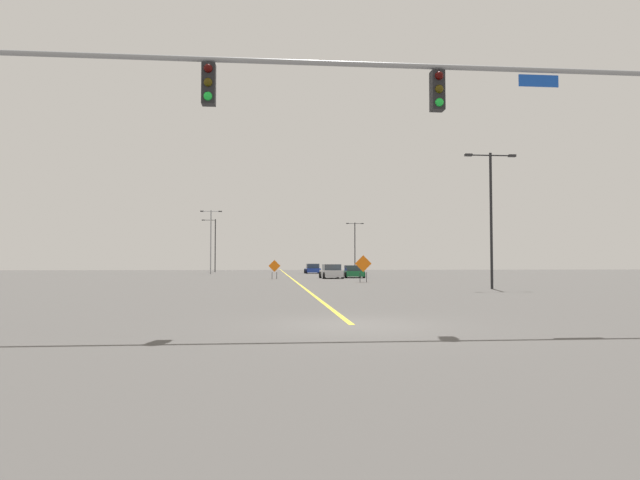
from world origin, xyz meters
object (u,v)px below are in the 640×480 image
at_px(construction_sign_left_lane, 274,267).
at_px(car_blue_near, 313,269).
at_px(street_lamp_far_left, 355,243).
at_px(street_lamp_near_left, 211,237).
at_px(construction_sign_median_near, 363,265).
at_px(car_green_passing, 353,272).
at_px(traffic_signal_assembly, 221,105).
at_px(street_lamp_mid_left, 214,243).
at_px(car_silver_distant, 331,272).
at_px(street_lamp_near_right, 491,209).

height_order(construction_sign_left_lane, car_blue_near, construction_sign_left_lane).
bearing_deg(street_lamp_far_left, street_lamp_near_left, -145.98).
distance_m(construction_sign_median_near, car_green_passing, 12.89).
xyz_separation_m(traffic_signal_assembly, street_lamp_far_left, (15.24, 76.38, -0.75)).
bearing_deg(car_green_passing, street_lamp_mid_left, 118.09).
relative_size(car_blue_near, car_silver_distant, 0.92).
relative_size(street_lamp_far_left, construction_sign_median_near, 3.80).
bearing_deg(traffic_signal_assembly, car_green_passing, 77.00).
distance_m(street_lamp_mid_left, car_blue_near, 19.26).
distance_m(construction_sign_median_near, car_blue_near, 34.65).
bearing_deg(street_lamp_near_left, street_lamp_mid_left, 93.97).
xyz_separation_m(traffic_signal_assembly, street_lamp_mid_left, (-7.84, 75.49, -0.83)).
relative_size(traffic_signal_assembly, construction_sign_left_lane, 9.82).
height_order(traffic_signal_assembly, street_lamp_far_left, street_lamp_far_left).
bearing_deg(traffic_signal_assembly, construction_sign_median_near, 73.68).
bearing_deg(car_silver_distant, construction_sign_median_near, -82.59).
bearing_deg(construction_sign_median_near, construction_sign_left_lane, 127.65).
height_order(street_lamp_far_left, car_green_passing, street_lamp_far_left).
bearing_deg(car_blue_near, car_silver_distant, -89.89).
xyz_separation_m(street_lamp_far_left, construction_sign_left_lane, (-13.63, -37.63, -3.67)).
xyz_separation_m(construction_sign_median_near, car_green_passing, (1.13, 12.82, -0.77)).
bearing_deg(traffic_signal_assembly, street_lamp_mid_left, 95.93).
bearing_deg(car_blue_near, car_green_passing, -83.27).
distance_m(street_lamp_near_left, construction_sign_left_lane, 24.55).
xyz_separation_m(traffic_signal_assembly, car_silver_distant, (7.28, 40.32, -4.93)).
bearing_deg(street_lamp_near_right, street_lamp_near_left, 116.18).
height_order(street_lamp_near_left, construction_sign_left_lane, street_lamp_near_left).
xyz_separation_m(construction_sign_left_lane, car_green_passing, (8.18, 3.68, -0.54)).
height_order(traffic_signal_assembly, street_lamp_mid_left, street_lamp_mid_left).
bearing_deg(car_silver_distant, traffic_signal_assembly, -100.23).
height_order(street_lamp_near_right, construction_sign_left_lane, street_lamp_near_right).
relative_size(street_lamp_mid_left, street_lamp_near_right, 1.04).
height_order(car_green_passing, car_blue_near, car_blue_near).
distance_m(traffic_signal_assembly, car_green_passing, 43.83).
relative_size(car_green_passing, car_blue_near, 1.10).
xyz_separation_m(street_lamp_mid_left, car_green_passing, (17.64, -33.06, -4.13)).
relative_size(construction_sign_left_lane, car_silver_distant, 0.43).
height_order(street_lamp_near_left, car_green_passing, street_lamp_near_left).
bearing_deg(street_lamp_far_left, car_green_passing, -99.11).
bearing_deg(construction_sign_left_lane, car_green_passing, 24.21).
bearing_deg(street_lamp_mid_left, car_silver_distant, -66.74).
bearing_deg(construction_sign_median_near, car_blue_near, 92.38).
bearing_deg(construction_sign_left_lane, traffic_signal_assembly, -92.39).
relative_size(traffic_signal_assembly, street_lamp_near_left, 2.06).
relative_size(street_lamp_near_right, street_lamp_far_left, 1.00).
bearing_deg(construction_sign_median_near, car_silver_distant, 97.41).
relative_size(traffic_signal_assembly, car_silver_distant, 4.26).
distance_m(traffic_signal_assembly, construction_sign_median_near, 31.14).
bearing_deg(car_blue_near, traffic_signal_assembly, -96.42).
xyz_separation_m(construction_sign_left_lane, car_blue_near, (5.61, 25.47, -0.51)).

